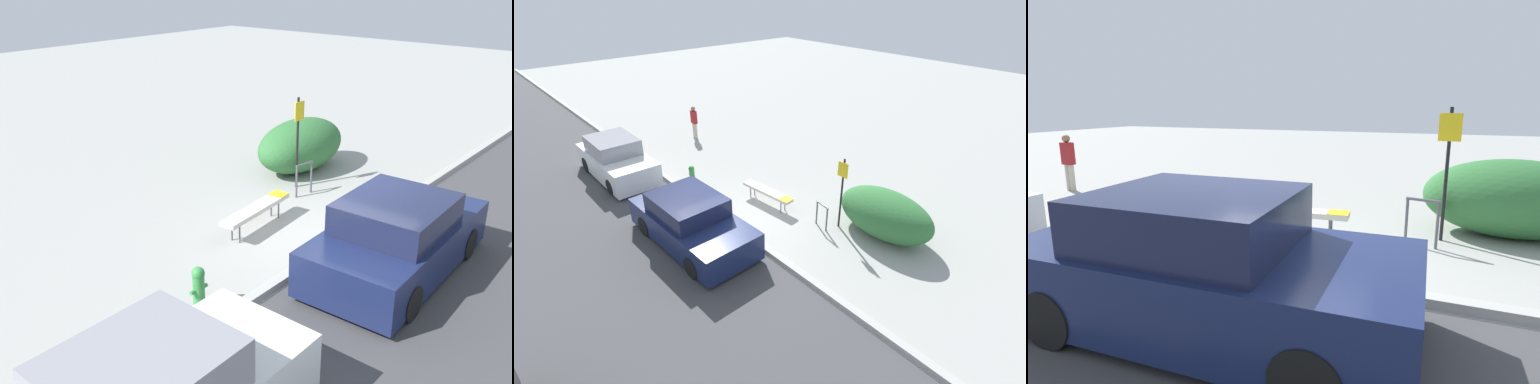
% 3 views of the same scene
% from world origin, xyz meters
% --- Properties ---
extents(ground_plane, '(60.00, 60.00, 0.00)m').
position_xyz_m(ground_plane, '(0.00, 0.00, 0.00)').
color(ground_plane, '#9E9E99').
extents(curb, '(60.00, 0.20, 0.13)m').
position_xyz_m(curb, '(0.00, 0.00, 0.07)').
color(curb, '#A8A8A3').
rests_on(curb, ground_plane).
extents(bench, '(2.11, 0.54, 0.52)m').
position_xyz_m(bench, '(-0.37, 1.77, 0.46)').
color(bench, '#515156').
rests_on(bench, ground_plane).
extents(bike_rack, '(0.55, 0.14, 0.83)m').
position_xyz_m(bike_rack, '(1.83, 2.10, 0.50)').
color(bike_rack, '#515156').
rests_on(bike_rack, ground_plane).
extents(sign_post, '(0.36, 0.08, 2.30)m').
position_xyz_m(sign_post, '(2.15, 2.54, 1.38)').
color(sign_post, black).
rests_on(sign_post, ground_plane).
extents(fire_hydrant, '(0.36, 0.22, 0.77)m').
position_xyz_m(fire_hydrant, '(-3.29, 0.55, 0.41)').
color(fire_hydrant, '#338C3F').
rests_on(fire_hydrant, ground_plane).
extents(shrub_hedge, '(3.06, 1.70, 1.40)m').
position_xyz_m(shrub_hedge, '(3.29, 3.25, 0.70)').
color(shrub_hedge, '#337038').
rests_on(shrub_hedge, ground_plane).
extents(pedestrian, '(0.37, 0.23, 1.54)m').
position_xyz_m(pedestrian, '(-7.43, 3.20, 0.82)').
color(pedestrian, '#B7AD99').
rests_on(pedestrian, ground_plane).
extents(parked_car_near, '(4.26, 2.00, 1.48)m').
position_xyz_m(parked_car_near, '(-0.12, -1.33, 0.67)').
color(parked_car_near, black).
rests_on(parked_car_near, ground_plane).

